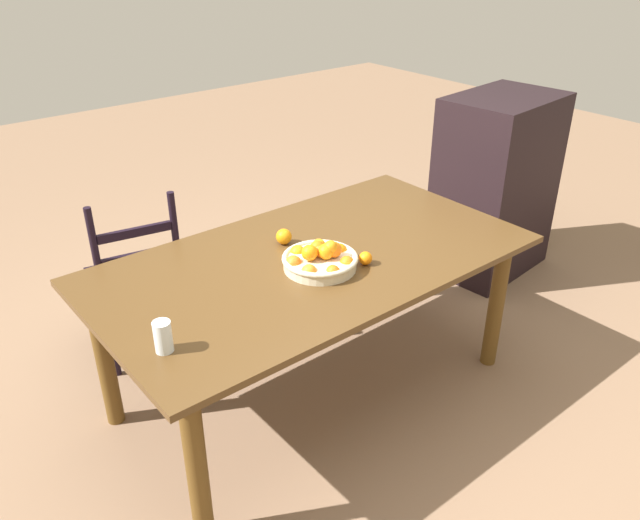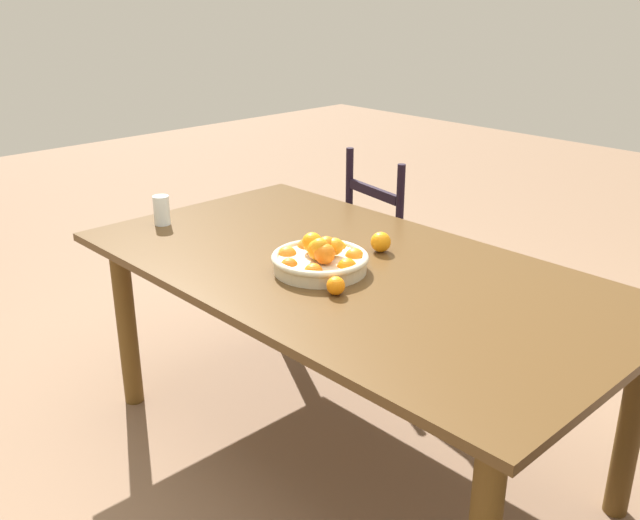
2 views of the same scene
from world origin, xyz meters
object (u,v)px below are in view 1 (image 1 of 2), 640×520
at_px(cabinet, 495,186).
at_px(drinking_glass, 163,337).
at_px(orange_loose_1, 284,237).
at_px(fruit_bowl, 320,259).
at_px(orange_loose_0, 366,258).
at_px(chair_near_window, 137,280).
at_px(dining_table, 313,276).

distance_m(cabinet, drinking_glass, 2.67).
xyz_separation_m(orange_loose_1, drinking_glass, (-0.83, -0.41, 0.02)).
xyz_separation_m(cabinet, fruit_bowl, (-1.80, -0.39, 0.22)).
distance_m(orange_loose_0, orange_loose_1, 0.42).
height_order(cabinet, orange_loose_0, cabinet).
height_order(cabinet, fruit_bowl, cabinet).
relative_size(cabinet, orange_loose_1, 15.66).
bearing_deg(orange_loose_0, orange_loose_1, 112.32).
bearing_deg(chair_near_window, dining_table, 131.23).
bearing_deg(orange_loose_0, fruit_bowl, 150.18).
bearing_deg(chair_near_window, orange_loose_0, 131.89).
relative_size(dining_table, drinking_glass, 16.58).
relative_size(dining_table, orange_loose_1, 26.67).
distance_m(chair_near_window, cabinet, 2.34).
bearing_deg(orange_loose_1, cabinet, 3.11).
distance_m(chair_near_window, fruit_bowl, 1.13).
distance_m(dining_table, cabinet, 1.78).
height_order(cabinet, orange_loose_1, cabinet).
xyz_separation_m(fruit_bowl, orange_loose_0, (0.18, -0.10, -0.01)).
bearing_deg(cabinet, fruit_bowl, -173.33).
relative_size(orange_loose_0, orange_loose_1, 0.80).
bearing_deg(drinking_glass, chair_near_window, 72.33).
height_order(dining_table, orange_loose_1, orange_loose_1).
height_order(chair_near_window, fruit_bowl, chair_near_window).
xyz_separation_m(cabinet, orange_loose_0, (-1.62, -0.49, 0.21)).
xyz_separation_m(dining_table, drinking_glass, (-0.85, -0.23, 0.16)).
bearing_deg(fruit_bowl, dining_table, 68.32).
height_order(dining_table, chair_near_window, chair_near_window).
bearing_deg(chair_near_window, drinking_glass, 82.97).
distance_m(dining_table, fruit_bowl, 0.18).
relative_size(orange_loose_1, drinking_glass, 0.62).
relative_size(dining_table, fruit_bowl, 5.96).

